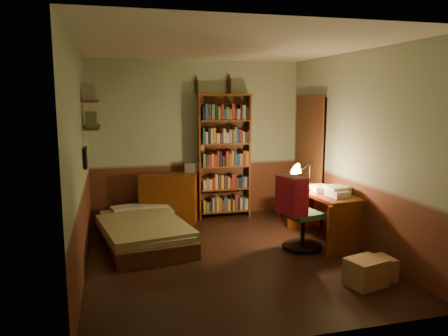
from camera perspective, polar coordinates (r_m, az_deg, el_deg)
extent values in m
cube|color=black|center=(5.69, 0.65, -11.51)|extent=(3.50, 4.00, 0.02)
cube|color=silver|center=(5.35, 0.70, 15.74)|extent=(3.50, 4.00, 0.02)
cube|color=#9BB28E|center=(7.31, -3.51, 3.69)|extent=(3.50, 0.02, 2.60)
cube|color=#9BB28E|center=(5.19, -18.43, 0.96)|extent=(0.02, 4.00, 2.60)
cube|color=#9BB28E|center=(6.07, 16.93, 2.17)|extent=(0.02, 4.00, 2.60)
cube|color=#9BB28E|center=(3.49, 9.45, -2.52)|extent=(3.50, 0.02, 2.60)
cube|color=black|center=(7.22, 11.17, 1.07)|extent=(0.06, 0.90, 2.00)
cube|color=#482814|center=(7.20, 10.92, 1.06)|extent=(0.02, 0.98, 2.08)
cube|color=olive|center=(6.21, -10.51, -7.05)|extent=(1.25, 2.00, 0.56)
cube|color=#602E0F|center=(7.13, -7.20, -3.87)|extent=(0.98, 0.70, 0.79)
cube|color=#B2B2B7|center=(7.23, -4.14, 0.16)|extent=(0.29, 0.23, 0.15)
cube|color=#602E0F|center=(7.28, 0.03, 1.54)|extent=(0.91, 0.37, 2.06)
cylinder|color=black|center=(7.22, -3.63, 10.55)|extent=(0.07, 0.07, 0.23)
cylinder|color=black|center=(7.35, 0.67, 10.68)|extent=(0.09, 0.09, 0.26)
cube|color=#602E0F|center=(6.35, 12.63, -6.10)|extent=(0.67, 1.35, 0.70)
cube|color=silver|center=(6.20, 14.93, -2.75)|extent=(0.27, 0.31, 0.10)
cone|color=black|center=(6.28, 11.15, -0.34)|extent=(0.17, 0.17, 0.56)
cube|color=#2B5839|center=(5.91, 10.30, -6.22)|extent=(0.53, 0.49, 0.89)
cube|color=#AF1B33|center=(5.61, 8.74, 0.22)|extent=(0.24, 0.42, 0.49)
cube|color=#602E0F|center=(6.24, -16.84, 5.13)|extent=(0.20, 0.90, 0.03)
cube|color=#602E0F|center=(6.23, -16.99, 8.34)|extent=(0.20, 0.90, 0.03)
cube|color=black|center=(5.78, -17.64, 1.31)|extent=(0.04, 0.32, 0.26)
cube|color=#A78257|center=(5.05, 18.03, -12.81)|extent=(0.46, 0.41, 0.30)
cube|color=#A78257|center=(5.24, 19.39, -12.34)|extent=(0.37, 0.32, 0.25)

